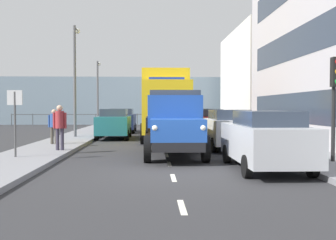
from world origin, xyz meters
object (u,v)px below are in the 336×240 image
at_px(car_navy_oppositeside_1, 122,120).
at_px(pedestrian_strolling, 60,124).
at_px(car_silver_kerbside_near, 265,139).
at_px(car_white_kerbside_1, 228,128).
at_px(lorry_cargo_yellow, 165,103).
at_px(pedestrian_near_railing, 54,124).
at_px(street_sign, 15,111).
at_px(truck_vintage_blue, 174,125).
at_px(car_red_kerbside_2, 208,123).
at_px(car_black_kerbside_3, 196,120).
at_px(traffic_light_near, 335,86).
at_px(lamp_post_promenade, 75,71).
at_px(lamp_post_far, 98,87).
at_px(car_teal_oppositeside_0, 114,123).

distance_m(car_navy_oppositeside_1, pedestrian_strolling, 13.18).
xyz_separation_m(car_silver_kerbside_near, car_white_kerbside_1, (0.00, -5.78, -0.00)).
xyz_separation_m(lorry_cargo_yellow, pedestrian_near_railing, (5.19, 4.17, -1.00)).
height_order(car_navy_oppositeside_1, pedestrian_near_railing, pedestrian_near_railing).
height_order(car_silver_kerbside_near, street_sign, street_sign).
height_order(truck_vintage_blue, car_navy_oppositeside_1, truck_vintage_blue).
bearing_deg(pedestrian_strolling, street_sign, 64.22).
distance_m(car_red_kerbside_2, pedestrian_near_railing, 9.40).
relative_size(car_navy_oppositeside_1, pedestrian_strolling, 2.51).
distance_m(car_black_kerbside_3, traffic_light_near, 17.73).
bearing_deg(truck_vintage_blue, car_white_kerbside_1, -131.22).
xyz_separation_m(traffic_light_near, lamp_post_promenade, (10.00, -11.01, 1.45)).
bearing_deg(lorry_cargo_yellow, car_white_kerbside_1, 116.51).
bearing_deg(pedestrian_strolling, lamp_post_far, -86.97).
height_order(truck_vintage_blue, car_red_kerbside_2, truck_vintage_blue).
bearing_deg(car_teal_oppositeside_0, car_white_kerbside_1, 133.70).
xyz_separation_m(car_teal_oppositeside_0, lamp_post_far, (2.35, -10.51, 2.61)).
distance_m(lamp_post_promenade, street_sign, 9.69).
distance_m(pedestrian_strolling, street_sign, 2.37).
distance_m(traffic_light_near, street_sign, 10.37).
distance_m(car_red_kerbside_2, traffic_light_near, 11.91).
bearing_deg(lorry_cargo_yellow, lamp_post_far, -64.59).
distance_m(car_silver_kerbside_near, lamp_post_far, 23.55).
relative_size(pedestrian_strolling, street_sign, 0.78).
bearing_deg(street_sign, car_teal_oppositeside_0, -104.32).
relative_size(pedestrian_strolling, traffic_light_near, 0.55).
height_order(truck_vintage_blue, car_teal_oppositeside_0, truck_vintage_blue).
bearing_deg(traffic_light_near, street_sign, -8.85).
relative_size(lamp_post_promenade, lamp_post_far, 1.14).
relative_size(car_black_kerbside_3, traffic_light_near, 1.40).
bearing_deg(car_black_kerbside_3, lorry_cargo_yellow, 69.82).
bearing_deg(car_teal_oppositeside_0, lamp_post_promenade, 0.59).
bearing_deg(car_teal_oppositeside_0, traffic_light_near, 125.28).
xyz_separation_m(car_white_kerbside_1, car_red_kerbside_2, (0.00, -6.30, -0.00)).
xyz_separation_m(car_navy_oppositeside_1, traffic_light_near, (-7.81, 16.78, 1.58)).
xyz_separation_m(car_red_kerbside_2, pedestrian_near_railing, (7.77, 5.29, 0.18)).
relative_size(car_red_kerbside_2, lamp_post_promenade, 0.67).
distance_m(traffic_light_near, lamp_post_far, 23.84).
distance_m(car_white_kerbside_1, lamp_post_far, 18.25).
height_order(car_silver_kerbside_near, car_navy_oppositeside_1, same).
bearing_deg(pedestrian_strolling, lorry_cargo_yellow, -122.45).
xyz_separation_m(car_silver_kerbside_near, car_red_kerbside_2, (0.00, -12.08, -0.00)).
bearing_deg(lamp_post_promenade, pedestrian_near_railing, 89.10).
bearing_deg(lorry_cargo_yellow, pedestrian_strolling, 57.55).
xyz_separation_m(lorry_cargo_yellow, lamp_post_promenade, (5.11, -0.55, 1.85)).
bearing_deg(car_red_kerbside_2, car_black_kerbside_3, -90.00).
xyz_separation_m(car_silver_kerbside_near, lamp_post_promenade, (7.70, -11.52, 3.03)).
height_order(car_white_kerbside_1, traffic_light_near, traffic_light_near).
bearing_deg(car_navy_oppositeside_1, lamp_post_promenade, 69.15).
bearing_deg(car_teal_oppositeside_0, car_navy_oppositeside_1, -90.00).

